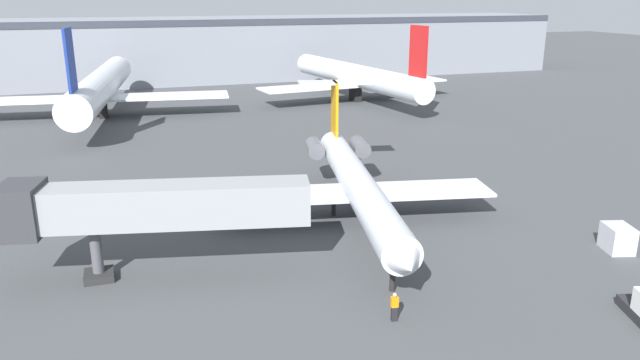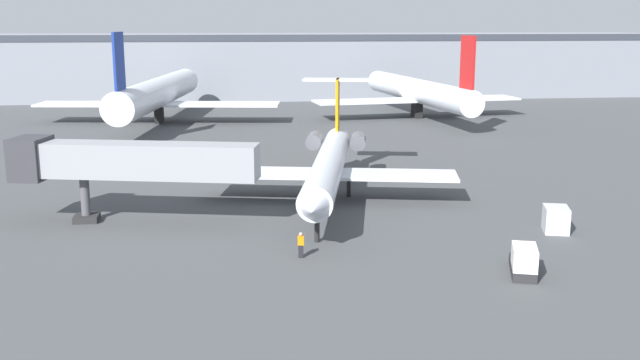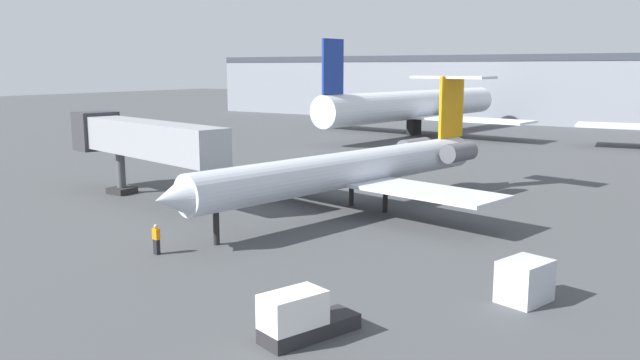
{
  "view_description": "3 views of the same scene",
  "coord_description": "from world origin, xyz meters",
  "px_view_note": "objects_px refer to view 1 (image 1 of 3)",
  "views": [
    {
      "loc": [
        -16.56,
        -39.87,
        17.3
      ],
      "look_at": [
        -2.29,
        2.32,
        3.59
      ],
      "focal_mm": 34.16,
      "sensor_mm": 36.0,
      "label": 1
    },
    {
      "loc": [
        -7.2,
        -57.57,
        14.96
      ],
      "look_at": [
        -0.3,
        0.58,
        2.11
      ],
      "focal_mm": 40.79,
      "sensor_mm": 36.0,
      "label": 2
    },
    {
      "loc": [
        22.89,
        -36.56,
        10.07
      ],
      "look_at": [
        -1.2,
        0.42,
        2.36
      ],
      "focal_mm": 36.14,
      "sensor_mm": 36.0,
      "label": 3
    }
  ],
  "objects_px": {
    "ground_crew_marshaller": "(394,307)",
    "cargo_container_uld": "(618,238)",
    "parked_airliner_west_end": "(101,87)",
    "jet_bridge": "(141,207)",
    "parked_airliner_west_mid": "(356,76)",
    "regional_jet": "(356,180)"
  },
  "relations": [
    {
      "from": "ground_crew_marshaller",
      "to": "cargo_container_uld",
      "type": "distance_m",
      "value": 19.24
    },
    {
      "from": "ground_crew_marshaller",
      "to": "parked_airliner_west_end",
      "type": "relative_size",
      "value": 0.04
    },
    {
      "from": "jet_bridge",
      "to": "parked_airliner_west_mid",
      "type": "bearing_deg",
      "value": 56.84
    },
    {
      "from": "jet_bridge",
      "to": "cargo_container_uld",
      "type": "distance_m",
      "value": 32.31
    },
    {
      "from": "jet_bridge",
      "to": "regional_jet",
      "type": "bearing_deg",
      "value": 18.65
    },
    {
      "from": "parked_airliner_west_end",
      "to": "parked_airliner_west_mid",
      "type": "xyz_separation_m",
      "value": [
        39.96,
        1.19,
        -0.3
      ]
    },
    {
      "from": "regional_jet",
      "to": "cargo_container_uld",
      "type": "bearing_deg",
      "value": -38.28
    },
    {
      "from": "cargo_container_uld",
      "to": "parked_airliner_west_mid",
      "type": "xyz_separation_m",
      "value": [
        5.78,
        63.26,
        3.21
      ]
    },
    {
      "from": "cargo_container_uld",
      "to": "parked_airliner_west_mid",
      "type": "relative_size",
      "value": 0.07
    },
    {
      "from": "regional_jet",
      "to": "parked_airliner_west_end",
      "type": "relative_size",
      "value": 0.71
    },
    {
      "from": "ground_crew_marshaller",
      "to": "jet_bridge",
      "type": "bearing_deg",
      "value": 141.68
    },
    {
      "from": "ground_crew_marshaller",
      "to": "cargo_container_uld",
      "type": "relative_size",
      "value": 0.65
    },
    {
      "from": "jet_bridge",
      "to": "parked_airliner_west_end",
      "type": "bearing_deg",
      "value": 92.77
    },
    {
      "from": "ground_crew_marshaller",
      "to": "regional_jet",
      "type": "bearing_deg",
      "value": 75.87
    },
    {
      "from": "parked_airliner_west_mid",
      "to": "ground_crew_marshaller",
      "type": "bearing_deg",
      "value": -110.22
    },
    {
      "from": "cargo_container_uld",
      "to": "parked_airliner_west_mid",
      "type": "bearing_deg",
      "value": 84.78
    },
    {
      "from": "ground_crew_marshaller",
      "to": "parked_airliner_west_mid",
      "type": "bearing_deg",
      "value": 69.78
    },
    {
      "from": "regional_jet",
      "to": "cargo_container_uld",
      "type": "relative_size",
      "value": 11.87
    },
    {
      "from": "regional_jet",
      "to": "cargo_container_uld",
      "type": "xyz_separation_m",
      "value": [
        14.98,
        -11.82,
        -2.3
      ]
    },
    {
      "from": "regional_jet",
      "to": "parked_airliner_west_end",
      "type": "distance_m",
      "value": 53.81
    },
    {
      "from": "regional_jet",
      "to": "ground_crew_marshaller",
      "type": "relative_size",
      "value": 18.22
    },
    {
      "from": "jet_bridge",
      "to": "parked_airliner_west_end",
      "type": "relative_size",
      "value": 0.43
    }
  ]
}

